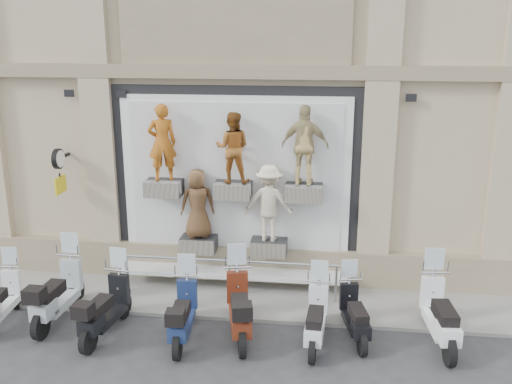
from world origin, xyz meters
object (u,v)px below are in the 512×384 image
clock_sign_bracket (59,165)px  scooter_e (183,304)px  scooter_g (316,309)px  scooter_h (355,305)px  scooter_i (441,303)px  scooter_f (239,297)px  scooter_b (0,291)px  scooter_d (105,298)px  scooter_c (57,283)px  guard_rail (230,279)px

clock_sign_bracket → scooter_e: 4.51m
scooter_g → clock_sign_bracket: bearing=163.4°
scooter_e → scooter_g: 2.50m
scooter_e → scooter_h: (3.22, 0.47, -0.06)m
scooter_e → scooter_i: bearing=0.8°
scooter_f → scooter_h: size_ratio=1.19×
scooter_b → scooter_d: bearing=-9.6°
scooter_b → scooter_f: 4.81m
scooter_c → scooter_d: scooter_c is taller
scooter_d → scooter_i: size_ratio=0.94×
scooter_h → scooter_i: size_ratio=0.83×
scooter_d → scooter_b: bearing=-177.4°
scooter_h → scooter_i: 1.57m
scooter_e → scooter_g: (2.49, 0.15, -0.03)m
scooter_e → scooter_i: size_ratio=0.91×
scooter_d → scooter_f: 2.57m
scooter_c → scooter_g: bearing=-1.2°
scooter_c → clock_sign_bracket: bearing=111.0°
clock_sign_bracket → scooter_f: clock_sign_bracket is taller
scooter_b → scooter_h: size_ratio=1.02×
scooter_b → scooter_g: scooter_g is taller
scooter_f → scooter_g: 1.47m
guard_rail → scooter_f: (0.45, -1.53, 0.36)m
scooter_h → scooter_i: bearing=-11.3°
scooter_d → scooter_g: (4.01, 0.14, -0.05)m
clock_sign_bracket → scooter_i: bearing=-12.6°
clock_sign_bracket → scooter_d: clock_sign_bracket is taller
clock_sign_bracket → scooter_f: 5.18m
scooter_i → scooter_f: bearing=178.4°
scooter_b → scooter_g: 6.26m
clock_sign_bracket → scooter_h: 7.10m
scooter_g → scooter_d: bearing=-174.6°
scooter_c → scooter_g: size_ratio=1.14×
clock_sign_bracket → scooter_e: (3.31, -2.27, -2.05)m
scooter_g → scooter_i: size_ratio=0.88×
scooter_g → scooter_i: (2.29, 0.32, 0.10)m
scooter_d → scooter_i: bearing=11.1°
scooter_c → scooter_e: 2.72m
scooter_b → scooter_g: (6.26, -0.03, 0.02)m
scooter_f → scooter_g: bearing=-17.0°
clock_sign_bracket → scooter_e: size_ratio=0.55×
scooter_c → scooter_e: scooter_c is taller
scooter_d → scooter_e: bearing=6.6°
scooter_e → scooter_h: bearing=3.5°
scooter_f → scooter_h: (2.19, 0.20, -0.13)m
scooter_f → scooter_g: (1.46, -0.12, -0.10)m
guard_rail → scooter_e: size_ratio=2.73×
scooter_h → scooter_i: (1.56, -0.00, 0.14)m
scooter_e → scooter_g: scooter_e is taller
scooter_d → scooter_h: 4.76m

